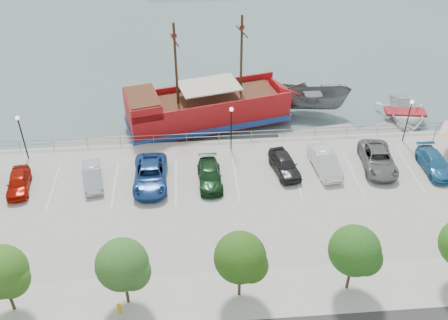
{
  "coord_description": "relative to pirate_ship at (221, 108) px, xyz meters",
  "views": [
    {
      "loc": [
        -3.63,
        -30.7,
        25.52
      ],
      "look_at": [
        -1.0,
        2.0,
        2.0
      ],
      "focal_mm": 40.0,
      "sensor_mm": 36.0,
      "label": 1
    }
  ],
  "objects": [
    {
      "name": "tree_c",
      "position": [
        -7.34,
        -22.45,
        2.36
      ],
      "size": [
        3.3,
        3.2,
        5.0
      ],
      "color": "#473321",
      "rests_on": "sidewalk"
    },
    {
      "name": "parked_car_d",
      "position": [
        -1.68,
        -10.64,
        -0.26
      ],
      "size": [
        2.07,
        4.76,
        1.36
      ],
      "primitive_type": "imported",
      "rotation": [
        0.0,
        0.0,
        0.03
      ],
      "color": "black",
      "rests_on": "land_slab"
    },
    {
      "name": "parked_car_g",
      "position": [
        12.78,
        -9.63,
        -0.16
      ],
      "size": [
        3.17,
        5.85,
        1.56
      ],
      "primitive_type": "imported",
      "rotation": [
        0.0,
        0.0,
        -0.11
      ],
      "color": "slate",
      "rests_on": "land_slab"
    },
    {
      "name": "tree_e",
      "position": [
        6.66,
        -22.45,
        2.36
      ],
      "size": [
        3.3,
        3.2,
        5.0
      ],
      "color": "#473321",
      "rests_on": "sidewalk"
    },
    {
      "name": "seawall_railing",
      "position": [
        0.51,
        -4.57,
        -0.41
      ],
      "size": [
        50.0,
        0.06,
        1.0
      ],
      "color": "gray",
      "rests_on": "land_slab"
    },
    {
      "name": "tree_b",
      "position": [
        -14.34,
        -22.45,
        2.36
      ],
      "size": [
        3.3,
        3.2,
        5.0
      ],
      "color": "#473321",
      "rests_on": "sidewalk"
    },
    {
      "name": "tree_d",
      "position": [
        -0.34,
        -22.45,
        2.36
      ],
      "size": [
        3.3,
        3.2,
        5.0
      ],
      "color": "#473321",
      "rests_on": "sidewalk"
    },
    {
      "name": "sidewalk",
      "position": [
        0.51,
        -22.37,
        -0.93
      ],
      "size": [
        100.0,
        4.0,
        0.05
      ],
      "primitive_type": "cube",
      "color": "#B8B1A4",
      "rests_on": "land_slab"
    },
    {
      "name": "dock_mid",
      "position": [
        9.29,
        -3.17,
        -1.72
      ],
      "size": [
        8.08,
        3.55,
        0.45
      ],
      "primitive_type": "cube",
      "rotation": [
        0.0,
        0.0,
        0.17
      ],
      "color": "gray",
      "rests_on": "ground"
    },
    {
      "name": "parked_car_b",
      "position": [
        -11.26,
        -9.94,
        -0.25
      ],
      "size": [
        2.24,
        4.4,
        1.38
      ],
      "primitive_type": "imported",
      "rotation": [
        0.0,
        0.0,
        0.19
      ],
      "color": "silver",
      "rests_on": "land_slab"
    },
    {
      "name": "parked_car_c",
      "position": [
        -6.53,
        -10.37,
        -0.13
      ],
      "size": [
        2.75,
        5.85,
        1.62
      ],
      "primitive_type": "imported",
      "rotation": [
        0.0,
        0.0,
        0.01
      ],
      "color": "navy",
      "rests_on": "land_slab"
    },
    {
      "name": "pirate_ship",
      "position": [
        0.0,
        0.0,
        0.0
      ],
      "size": [
        18.71,
        9.05,
        11.59
      ],
      "rotation": [
        0.0,
        0.0,
        0.24
      ],
      "color": "#A41114",
      "rests_on": "ground"
    },
    {
      "name": "ground",
      "position": [
        0.51,
        -12.37,
        -1.94
      ],
      "size": [
        160.0,
        160.0,
        0.0
      ],
      "primitive_type": "plane",
      "color": "#516466"
    },
    {
      "name": "parked_car_f",
      "position": [
        8.16,
        -9.62,
        -0.14
      ],
      "size": [
        2.19,
        5.03,
        1.61
      ],
      "primitive_type": "imported",
      "rotation": [
        0.0,
        0.0,
        0.1
      ],
      "color": "white",
      "rests_on": "land_slab"
    },
    {
      "name": "lamp_post_right",
      "position": [
        16.51,
        -5.87,
        2.0
      ],
      "size": [
        0.36,
        0.36,
        4.28
      ],
      "color": "black",
      "rests_on": "land_slab"
    },
    {
      "name": "lamp_post_mid",
      "position": [
        0.51,
        -5.87,
        2.0
      ],
      "size": [
        0.36,
        0.36,
        4.28
      ],
      "color": "black",
      "rests_on": "land_slab"
    },
    {
      "name": "parked_car_a",
      "position": [
        -17.11,
        -10.29,
        -0.24
      ],
      "size": [
        2.19,
        4.31,
        1.41
      ],
      "primitive_type": "imported",
      "rotation": [
        0.0,
        0.0,
        0.13
      ],
      "color": "#A21004",
      "rests_on": "land_slab"
    },
    {
      "name": "dock_east",
      "position": [
        15.1,
        -3.17,
        -1.72
      ],
      "size": [
        7.89,
        4.94,
        0.44
      ],
      "primitive_type": "cube",
      "rotation": [
        0.0,
        0.0,
        0.39
      ],
      "color": "gray",
      "rests_on": "ground"
    },
    {
      "name": "parked_car_e",
      "position": [
        4.69,
        -9.65,
        -0.18
      ],
      "size": [
        2.55,
        4.71,
        1.52
      ],
      "primitive_type": "imported",
      "rotation": [
        0.0,
        0.0,
        0.17
      ],
      "color": "black",
      "rests_on": "land_slab"
    },
    {
      "name": "dock_west",
      "position": [
        -12.26,
        -3.17,
        -1.73
      ],
      "size": [
        7.39,
        2.92,
        0.41
      ],
      "primitive_type": "cube",
      "rotation": [
        0.0,
        0.0,
        0.12
      ],
      "color": "gray",
      "rests_on": "ground"
    },
    {
      "name": "speedboat",
      "position": [
        18.69,
        -0.85,
        -1.21
      ],
      "size": [
        6.07,
        7.77,
        1.47
      ],
      "primitive_type": "imported",
      "rotation": [
        0.0,
        0.0,
        -0.15
      ],
      "color": "white",
      "rests_on": "ground"
    },
    {
      "name": "parked_car_h",
      "position": [
        17.44,
        -10.46,
        -0.25
      ],
      "size": [
        1.96,
        4.79,
        1.39
      ],
      "primitive_type": "imported",
      "rotation": [
        0.0,
        0.0,
        0.0
      ],
      "color": "#266A9C",
      "rests_on": "land_slab"
    },
    {
      "name": "fire_hydrant",
      "position": [
        -7.94,
        -23.17,
        -0.5
      ],
      "size": [
        0.28,
        0.28,
        0.81
      ],
      "rotation": [
        0.0,
        0.0,
        -0.03
      ],
      "color": "yellow",
      "rests_on": "sidewalk"
    },
    {
      "name": "patrol_boat",
      "position": [
        9.65,
        1.52,
        -0.49
      ],
      "size": [
        7.94,
        4.42,
        2.9
      ],
      "primitive_type": "imported",
      "rotation": [
        0.0,
        0.0,
        1.35
      ],
      "color": "#5A5B5F",
      "rests_on": "ground"
    },
    {
      "name": "lamp_post_left",
      "position": [
        -17.49,
        -5.87,
        2.0
      ],
      "size": [
        0.36,
        0.36,
        4.28
      ],
      "color": "black",
      "rests_on": "land_slab"
    }
  ]
}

